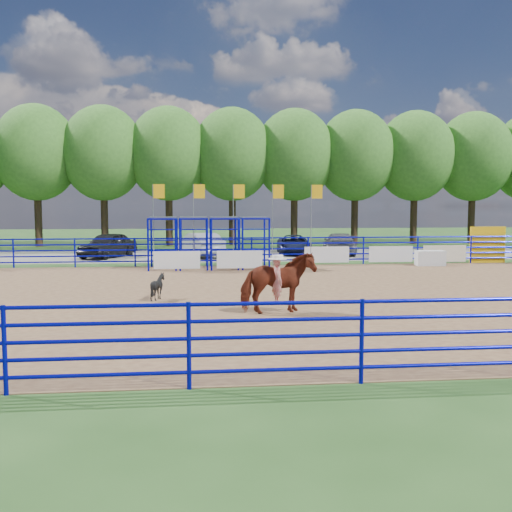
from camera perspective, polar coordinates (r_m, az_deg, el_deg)
The scene contains 13 objects.
ground at distance 19.98m, azimuth 2.32°, elevation -3.95°, with size 120.00×120.00×0.00m, color #315622.
arena_dirt at distance 19.98m, azimuth 2.32°, elevation -3.92°, with size 30.00×20.00×0.02m, color brown.
gravel_strip at distance 36.78m, azimuth -1.49°, elevation 0.16°, with size 40.00×10.00×0.01m, color gray.
announcer_table at distance 31.03m, azimuth 17.02°, elevation -0.20°, with size 1.46×0.68×0.78m, color silver.
horse_and_rider at distance 16.44m, azimuth 2.18°, elevation -2.51°, with size 2.22×1.28×2.36m.
calf at distance 19.20m, azimuth -9.79°, elevation -3.01°, with size 0.70×0.79×0.87m, color black.
car_a at distance 35.68m, azimuth -14.60°, elevation 1.08°, with size 1.80×4.46×1.52m, color black.
car_b at distance 35.09m, azimuth -5.64°, elevation 1.12°, with size 1.56×4.48×1.48m, color #9B9FA4.
car_c at distance 36.95m, azimuth 3.81°, elevation 1.14°, with size 2.04×4.43×1.23m, color #141833.
car_d at distance 36.99m, azimuth 8.34°, elevation 1.22°, with size 1.94×4.76×1.38m, color #565658.
perimeter_fence at distance 19.88m, azimuth 2.33°, elevation -1.81°, with size 30.10×20.10×1.50m.
chute_assembly at distance 28.45m, azimuth -4.03°, elevation 1.27°, with size 19.32×2.41×4.20m.
treeline at distance 45.84m, azimuth -2.40°, elevation 10.54°, with size 56.40×6.40×11.24m.
Camera 1 is at (-2.85, -19.53, 3.11)m, focal length 40.00 mm.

